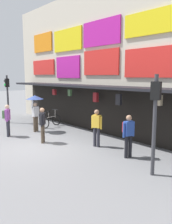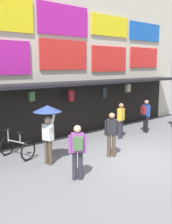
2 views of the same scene
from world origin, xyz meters
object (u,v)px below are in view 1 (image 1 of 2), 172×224
Objects in this scene: traffic_light_far at (155,109)px; pedestrian_in_blue at (128,133)px; pedestrian_with_umbrella at (35,103)px; pedestrian_in_yellow at (97,126)px; traffic_light_near at (7,91)px; pedestrian_in_black at (43,123)px; bicycle_parked at (51,121)px; pedestrian_in_green at (7,118)px.

pedestrian_in_blue is (-1.55, 0.68, -1.16)m from traffic_light_far.
pedestrian_with_umbrella is 1.24× the size of pedestrian_in_yellow.
pedestrian_in_blue is 6.22m from pedestrian_with_umbrella.
pedestrian_with_umbrella reaches higher than pedestrian_in_blue.
pedestrian_in_yellow is (-3.35, 0.73, -1.19)m from traffic_light_far.
traffic_light_near reaches higher than pedestrian_in_black.
pedestrian_with_umbrella reaches higher than pedestrian_in_yellow.
traffic_light_far is 1.90× the size of pedestrian_in_yellow.
traffic_light_far is 8.54m from bicycle_parked.
traffic_light_near is 2.42× the size of bicycle_parked.
pedestrian_with_umbrella is at bearing -174.66° from pedestrian_in_blue.
traffic_light_far is at bearing 11.21° from pedestrian_in_green.
pedestrian_in_blue is 1.00× the size of pedestrian_in_black.
traffic_light_far is 1.54× the size of pedestrian_with_umbrella.
traffic_light_near reaches higher than pedestrian_with_umbrella.
bicycle_parked is 4.96m from pedestrian_in_yellow.
bicycle_parked is (2.96, 1.45, -1.75)m from traffic_light_near.
pedestrian_with_umbrella is at bearing 179.20° from traffic_light_far.
traffic_light_near is at bearing -177.92° from pedestrian_with_umbrella.
pedestrian_in_black is 2.48m from pedestrian_with_umbrella.
pedestrian_in_green is (-7.72, -1.53, -1.16)m from traffic_light_far.
traffic_light_near is 3.53m from pedestrian_with_umbrella.
pedestrian_in_blue is at bearing 4.17° from traffic_light_near.
traffic_light_near reaches higher than pedestrian_in_yellow.
pedestrian_with_umbrella reaches higher than pedestrian_in_green.
pedestrian_in_black is at bearing -145.25° from pedestrian_in_yellow.
pedestrian_with_umbrella is at bearing -171.86° from pedestrian_in_yellow.
pedestrian_in_yellow is at bearing 167.70° from traffic_light_far.
traffic_light_near is at bearing 156.47° from pedestrian_in_green.
traffic_light_far is at bearing -0.80° from pedestrian_with_umbrella.
traffic_light_far is 5.67m from pedestrian_in_black.
pedestrian_in_green is at bearing -80.19° from bicycle_parked.
pedestrian_in_blue is 6.56m from pedestrian_in_green.
traffic_light_far is at bearing -9.86° from bicycle_parked.
pedestrian_in_blue and pedestrian_in_black have the same top height.
pedestrian_with_umbrella is at bearing 89.49° from pedestrian_in_green.
pedestrian_in_black is at bearing -21.19° from pedestrian_with_umbrella.
traffic_light_far is (11.20, 0.02, 0.00)m from traffic_light_near.
pedestrian_with_umbrella is (-2.22, 0.86, 0.69)m from pedestrian_in_black.
bicycle_parked is at bearing 173.62° from pedestrian_in_blue.
pedestrian_with_umbrella is (-7.71, 0.11, -0.50)m from traffic_light_far.
bicycle_parked is at bearing 99.81° from pedestrian_in_green.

